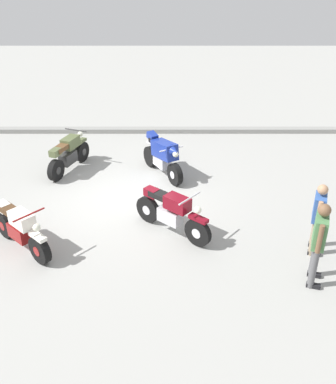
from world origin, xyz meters
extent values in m
plane|color=#9E9E99|center=(0.00, 0.00, 0.00)|extent=(40.00, 40.00, 0.00)
cube|color=gray|center=(0.00, 4.60, 0.07)|extent=(14.00, 0.30, 0.15)
cylinder|color=black|center=(1.32, 0.76, 0.30)|extent=(0.44, 0.60, 0.60)
cylinder|color=black|center=(0.65, 1.93, 0.30)|extent=(0.49, 0.63, 0.60)
cylinder|color=silver|center=(1.32, 0.76, 0.30)|extent=(0.26, 0.27, 0.21)
cylinder|color=silver|center=(0.65, 1.93, 0.30)|extent=(0.26, 0.27, 0.21)
cube|color=silver|center=(0.96, 1.39, 0.40)|extent=(0.52, 0.63, 0.32)
cube|color=navy|center=(1.03, 1.26, 0.80)|extent=(0.80, 1.04, 0.57)
cone|color=navy|center=(1.29, 0.81, 0.95)|extent=(0.47, 0.48, 0.39)
cube|color=black|center=(0.84, 1.61, 0.87)|extent=(0.52, 0.65, 0.12)
cube|color=navy|center=(0.69, 1.87, 0.95)|extent=(0.36, 0.41, 0.23)
cylinder|color=silver|center=(0.64, 1.78, 0.77)|extent=(0.27, 0.39, 0.17)
cylinder|color=silver|center=(0.78, 1.86, 0.77)|extent=(0.27, 0.39, 0.17)
cylinder|color=silver|center=(1.22, 0.93, 0.97)|extent=(0.63, 0.38, 0.04)
sphere|color=silver|center=(1.33, 0.74, 0.90)|extent=(0.16, 0.16, 0.16)
cylinder|color=black|center=(-1.45, -2.61, 0.30)|extent=(0.55, 0.52, 0.60)
cylinder|color=black|center=(-2.45, -1.69, 0.30)|extent=(0.55, 0.52, 0.60)
cylinder|color=maroon|center=(-1.45, -2.61, 0.30)|extent=(0.28, 0.27, 0.21)
cylinder|color=maroon|center=(-2.45, -1.69, 0.30)|extent=(0.28, 0.27, 0.21)
cube|color=maroon|center=(-1.99, -2.11, 0.40)|extent=(0.60, 0.59, 0.32)
cube|color=white|center=(-1.84, -2.25, 0.80)|extent=(0.63, 0.61, 0.30)
cube|color=white|center=(-1.45, -2.61, 0.63)|extent=(0.43, 0.42, 0.08)
cube|color=#4C331E|center=(-2.17, -1.94, 0.82)|extent=(0.62, 0.60, 0.12)
cube|color=white|center=(-2.39, -1.74, 0.80)|extent=(0.38, 0.38, 0.18)
cylinder|color=maroon|center=(-2.17, -1.72, 0.35)|extent=(0.48, 0.46, 0.16)
cylinder|color=maroon|center=(-1.60, -2.47, 1.05)|extent=(0.50, 0.54, 0.04)
sphere|color=silver|center=(-1.44, -2.62, 0.85)|extent=(0.16, 0.16, 0.16)
cylinder|color=black|center=(1.77, -2.02, 0.32)|extent=(0.56, 0.51, 0.64)
cylinder|color=black|center=(0.67, -1.07, 0.32)|extent=(0.56, 0.51, 0.64)
cylinder|color=silver|center=(1.77, -2.02, 0.32)|extent=(0.26, 0.25, 0.22)
cylinder|color=silver|center=(0.67, -1.07, 0.32)|extent=(0.26, 0.25, 0.22)
cube|color=silver|center=(1.18, -1.51, 0.42)|extent=(0.61, 0.58, 0.32)
cube|color=maroon|center=(1.33, -1.64, 0.82)|extent=(0.63, 0.61, 0.30)
cube|color=maroon|center=(1.77, -2.02, 0.67)|extent=(0.44, 0.41, 0.08)
cube|color=black|center=(0.99, -1.35, 0.84)|extent=(0.62, 0.59, 0.12)
cube|color=maroon|center=(0.76, -1.15, 0.82)|extent=(0.39, 0.38, 0.18)
cylinder|color=silver|center=(0.99, -1.12, 0.37)|extent=(0.49, 0.45, 0.16)
cylinder|color=silver|center=(1.58, -1.86, 1.07)|extent=(0.48, 0.55, 0.04)
sphere|color=silver|center=(1.75, -2.00, 0.87)|extent=(0.16, 0.16, 0.16)
cylinder|color=black|center=(-1.45, 2.26, 0.30)|extent=(0.37, 0.62, 0.60)
cylinder|color=black|center=(-1.94, 1.00, 0.30)|extent=(0.37, 0.62, 0.60)
cylinder|color=#333333|center=(-1.45, 2.26, 0.30)|extent=(0.24, 0.26, 0.21)
cylinder|color=#333333|center=(-1.94, 1.00, 0.30)|extent=(0.24, 0.26, 0.21)
cube|color=#333333|center=(-1.71, 1.59, 0.40)|extent=(0.46, 0.62, 0.32)
cube|color=#515B38|center=(-1.64, 1.77, 0.80)|extent=(0.50, 0.64, 0.30)
cube|color=#515B38|center=(-1.45, 2.26, 0.63)|extent=(0.31, 0.47, 0.08)
cube|color=brown|center=(-1.80, 1.35, 0.82)|extent=(0.46, 0.65, 0.12)
cube|color=#515B38|center=(-1.91, 1.07, 0.80)|extent=(0.32, 0.38, 0.18)
cylinder|color=#333333|center=(-2.01, 1.28, 0.35)|extent=(0.30, 0.56, 0.16)
cylinder|color=#333333|center=(-1.52, 2.08, 1.05)|extent=(0.67, 0.29, 0.04)
sphere|color=silver|center=(-1.44, 2.29, 0.85)|extent=(0.16, 0.16, 0.16)
cylinder|color=gray|center=(4.13, -2.35, 0.39)|extent=(0.17, 0.17, 0.78)
cube|color=black|center=(4.18, -2.37, 0.04)|extent=(0.28, 0.18, 0.08)
cylinder|color=gray|center=(4.23, -2.06, 0.39)|extent=(0.17, 0.17, 0.78)
cube|color=black|center=(4.28, -2.08, 0.04)|extent=(0.28, 0.18, 0.08)
cube|color=#3359A5|center=(4.18, -2.21, 1.05)|extent=(0.35, 0.49, 0.55)
cylinder|color=tan|center=(4.09, -2.46, 1.07)|extent=(0.11, 0.11, 0.52)
cylinder|color=tan|center=(4.26, -1.96, 1.07)|extent=(0.11, 0.11, 0.52)
sphere|color=tan|center=(4.18, -2.21, 1.47)|extent=(0.21, 0.21, 0.21)
cylinder|color=#59595B|center=(3.82, -3.36, 0.43)|extent=(0.16, 0.16, 0.85)
cube|color=black|center=(3.88, -3.38, 0.04)|extent=(0.28, 0.18, 0.08)
cylinder|color=#59595B|center=(3.93, -3.04, 0.43)|extent=(0.16, 0.16, 0.85)
cube|color=black|center=(3.99, -3.06, 0.04)|extent=(0.28, 0.18, 0.08)
cube|color=#4C7F4C|center=(3.87, -3.20, 1.16)|extent=(0.36, 0.52, 0.60)
cylinder|color=brown|center=(3.78, -3.47, 1.17)|extent=(0.11, 0.11, 0.57)
cylinder|color=brown|center=(3.97, -2.93, 1.17)|extent=(0.11, 0.11, 0.57)
sphere|color=brown|center=(3.87, -3.20, 1.60)|extent=(0.23, 0.23, 0.23)
camera|label=1|loc=(1.13, -9.75, 5.62)|focal=41.04mm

